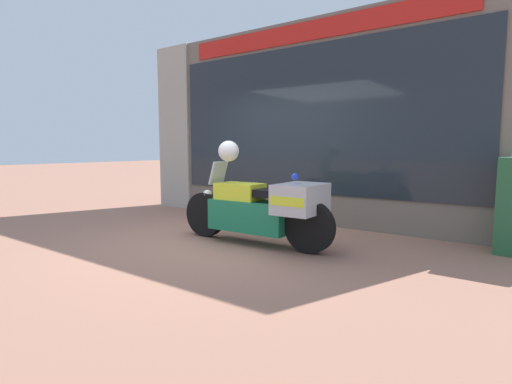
# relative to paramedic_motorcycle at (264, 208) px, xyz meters

# --- Properties ---
(ground_plane) EXTENTS (60.00, 60.00, 0.00)m
(ground_plane) POSITION_rel_paramedic_motorcycle_xyz_m (-0.71, -0.03, -0.52)
(ground_plane) COLOR #9E6B56
(shop_building) EXTENTS (6.87, 0.55, 3.54)m
(shop_building) POSITION_rel_paramedic_motorcycle_xyz_m (-1.14, 1.96, 1.26)
(shop_building) COLOR #6B6056
(shop_building) RESTS_ON ground
(window_display) EXTENTS (5.50, 0.30, 2.01)m
(window_display) POSITION_rel_paramedic_motorcycle_xyz_m (-0.32, 2.00, -0.05)
(window_display) COLOR slate
(window_display) RESTS_ON ground
(paramedic_motorcycle) EXTENTS (2.44, 0.75, 1.15)m
(paramedic_motorcycle) POSITION_rel_paramedic_motorcycle_xyz_m (0.00, 0.00, 0.00)
(paramedic_motorcycle) COLOR black
(paramedic_motorcycle) RESTS_ON ground
(white_helmet) EXTENTS (0.30, 0.30, 0.30)m
(white_helmet) POSITION_rel_paramedic_motorcycle_xyz_m (-0.60, -0.02, 0.78)
(white_helmet) COLOR white
(white_helmet) RESTS_ON paramedic_motorcycle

